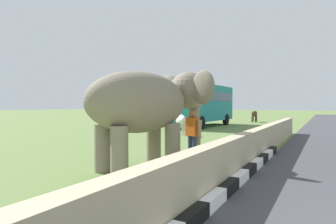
% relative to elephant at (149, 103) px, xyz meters
% --- Properties ---
extents(barrier_parapet, '(28.00, 0.36, 1.00)m').
position_rel_elephant_xyz_m(barrier_parapet, '(-1.12, -2.37, -1.34)').
color(barrier_parapet, tan).
rests_on(barrier_parapet, ground_plane).
extents(elephant, '(4.05, 3.16, 2.84)m').
position_rel_elephant_xyz_m(elephant, '(0.00, 0.00, 0.00)').
color(elephant, gray).
rests_on(elephant, ground_plane).
extents(person_handler, '(0.36, 0.65, 1.66)m').
position_rel_elephant_xyz_m(person_handler, '(1.51, -0.67, -0.91)').
color(person_handler, navy).
rests_on(person_handler, ground_plane).
extents(bus_teal, '(9.00, 2.79, 3.50)m').
position_rel_elephant_xyz_m(bus_teal, '(16.09, 4.89, 0.24)').
color(bus_teal, teal).
rests_on(bus_teal, ground_plane).
extents(cow_near, '(1.79, 1.42, 1.23)m').
position_rel_elephant_xyz_m(cow_near, '(8.84, 3.32, -0.97)').
color(cow_near, beige).
rests_on(cow_near, ground_plane).
extents(cow_mid, '(1.68, 1.58, 1.23)m').
position_rel_elephant_xyz_m(cow_mid, '(13.18, 5.68, -0.97)').
color(cow_mid, tan).
rests_on(cow_mid, ground_plane).
extents(cow_far, '(1.91, 0.70, 1.23)m').
position_rel_elephant_xyz_m(cow_far, '(24.83, 2.36, -0.97)').
color(cow_far, '#473323').
rests_on(cow_far, ground_plane).
extents(hill_east, '(35.60, 28.48, 11.56)m').
position_rel_elephant_xyz_m(hill_east, '(51.88, 29.87, -1.84)').
color(hill_east, slate).
rests_on(hill_east, ground_plane).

